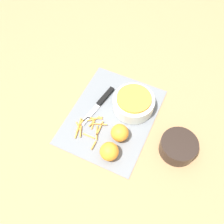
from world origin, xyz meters
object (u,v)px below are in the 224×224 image
Objects in this scene: bowl_speckled at (134,103)px; knife at (103,99)px; bowl_dark at (178,147)px; orange_right at (120,133)px; orange_left at (109,151)px.

knife is (0.02, -0.14, -0.03)m from bowl_speckled.
bowl_speckled is 0.78× the size of knife.
bowl_dark is at bearing 64.65° from bowl_speckled.
orange_right reaches higher than bowl_dark.
orange_left is 0.09m from orange_right.
bowl_dark is 0.40m from knife.
orange_left reaches higher than orange_right.
orange_right is at bearing 177.73° from orange_left.
bowl_speckled is 1.23× the size of bowl_dark.
bowl_dark is 1.96× the size of orange_left.
knife is 0.21m from orange_right.
bowl_dark is at bearing 86.66° from knife.
bowl_speckled is 0.16m from orange_right.
orange_left is (0.23, 0.14, 0.03)m from knife.
orange_right is at bearing 2.14° from bowl_speckled.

